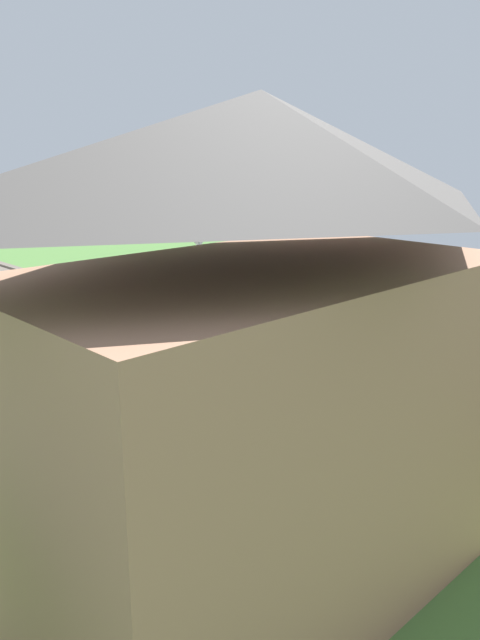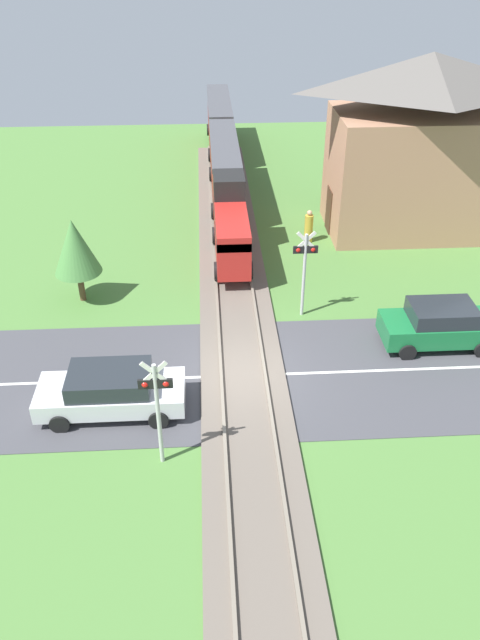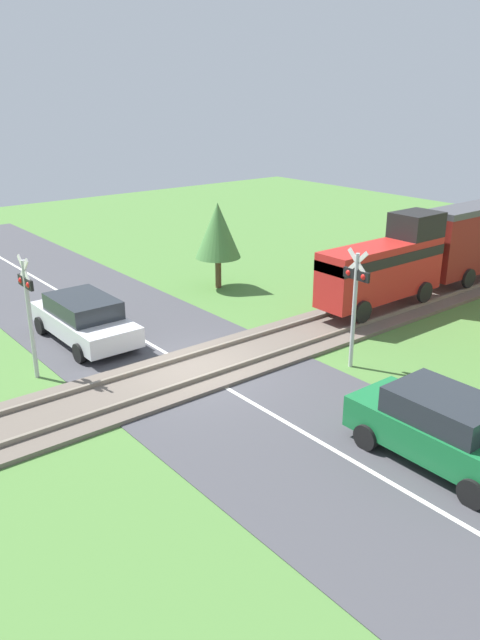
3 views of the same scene
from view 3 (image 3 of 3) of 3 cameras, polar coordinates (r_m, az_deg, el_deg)
ground_plane at (r=17.84m, az=-3.97°, el=-4.72°), size 60.00×60.00×0.00m
road_surface at (r=17.83m, az=-3.97°, el=-4.69°), size 48.00×6.40×0.02m
track_bed at (r=17.81m, az=-3.98°, el=-4.52°), size 2.80×48.00×0.24m
car_near_crossing at (r=20.23m, az=-14.07°, el=0.16°), size 4.46×1.95×1.46m
car_far_side at (r=14.03m, az=17.98°, el=-9.35°), size 4.04×1.86×1.60m
crossing_signal_west_approach at (r=17.57m, az=-18.81°, el=1.55°), size 0.90×0.18×3.48m
crossing_signal_east_approach at (r=17.61m, az=10.48°, el=2.37°), size 0.90×0.18×3.48m
tree_roadside_hedge at (r=24.71m, az=-2.05°, el=8.16°), size 1.81×1.81×3.43m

